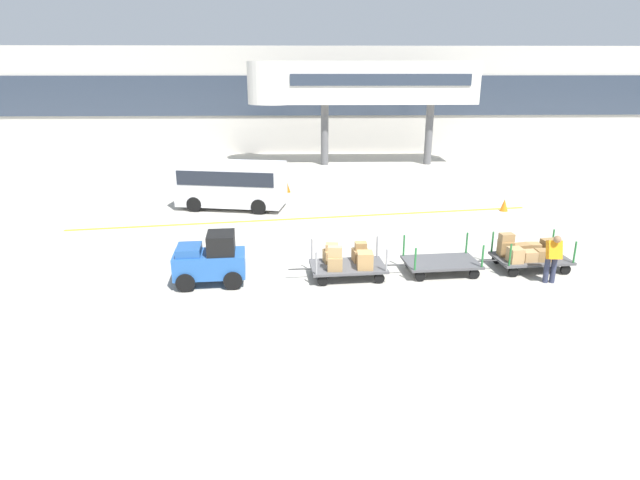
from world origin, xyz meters
The scene contains 12 objects.
ground_plane centered at (0.00, 0.00, 0.00)m, with size 120.00×120.00×0.00m, color #B2ADA0.
apron_lead_line centered at (-0.79, 7.00, 0.00)m, with size 19.99×0.20×0.01m, color yellow.
terminal_building centered at (0.00, 25.98, 3.80)m, with size 62.44×2.51×7.59m.
jet_bridge centered at (2.11, 19.99, 5.16)m, with size 14.54×3.00×6.53m.
baggage_tug centered at (-3.86, -0.13, 0.75)m, with size 2.19×1.39×1.58m.
baggage_cart_lead centered at (0.30, 0.24, 0.54)m, with size 3.05×1.60×1.15m.
baggage_cart_middle centered at (3.27, 0.52, 0.35)m, with size 3.05×1.60×1.10m.
baggage_cart_tail centered at (6.18, 0.82, 0.53)m, with size 3.05×1.60×1.14m.
baggage_handler centered at (6.36, -0.43, 0.87)m, with size 0.43×0.45×1.56m.
shuttle_van centered at (-4.37, 8.87, 1.23)m, with size 5.06×2.72×2.10m.
safety_cone_near centered at (-1.93, 11.98, 0.28)m, with size 0.36×0.36×0.55m, color #EA590F.
safety_cone_far centered at (8.00, 7.95, 0.28)m, with size 0.36×0.36×0.55m, color orange.
Camera 1 is at (-1.04, -15.18, 6.31)m, focal length 29.97 mm.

